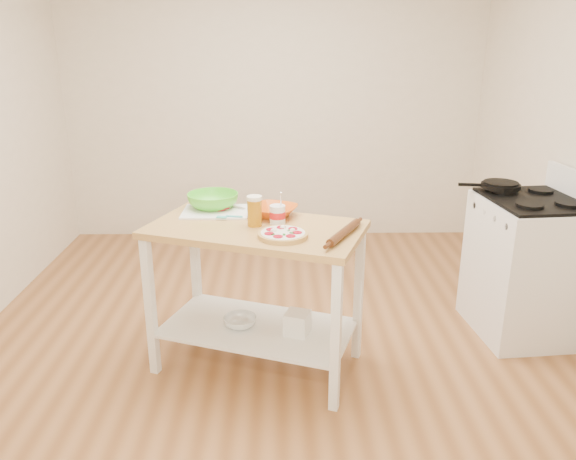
{
  "coord_description": "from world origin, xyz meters",
  "views": [
    {
      "loc": [
        0.06,
        -3.23,
        1.91
      ],
      "look_at": [
        0.11,
        -0.17,
        0.86
      ],
      "focal_mm": 35.0,
      "sensor_mm": 36.0,
      "label": 1
    }
  ],
  "objects_px": {
    "spatula": "(228,217)",
    "shelf_bin": "(297,323)",
    "rolling_pin": "(344,233)",
    "knife": "(222,205)",
    "cutting_board": "(215,211)",
    "skillet": "(500,186)",
    "pizza": "(283,234)",
    "orange_bowl": "(274,211)",
    "prep_island": "(256,267)",
    "shelf_glass_bowl": "(240,322)",
    "gas_stove": "(526,266)",
    "beer_pint": "(255,211)",
    "green_bowl": "(213,201)",
    "yogurt_tub": "(278,215)"
  },
  "relations": [
    {
      "from": "spatula",
      "to": "shelf_bin",
      "type": "height_order",
      "value": "spatula"
    },
    {
      "from": "spatula",
      "to": "rolling_pin",
      "type": "height_order",
      "value": "rolling_pin"
    },
    {
      "from": "knife",
      "to": "shelf_bin",
      "type": "xyz_separation_m",
      "value": [
        0.47,
        -0.47,
        -0.59
      ]
    },
    {
      "from": "cutting_board",
      "to": "skillet",
      "type": "bearing_deg",
      "value": 11.07
    },
    {
      "from": "pizza",
      "to": "cutting_board",
      "type": "xyz_separation_m",
      "value": [
        -0.41,
        0.45,
        -0.01
      ]
    },
    {
      "from": "orange_bowl",
      "to": "pizza",
      "type": "bearing_deg",
      "value": -81.97
    },
    {
      "from": "prep_island",
      "to": "orange_bowl",
      "type": "height_order",
      "value": "orange_bowl"
    },
    {
      "from": "knife",
      "to": "shelf_glass_bowl",
      "type": "distance_m",
      "value": 0.74
    },
    {
      "from": "shelf_glass_bowl",
      "to": "prep_island",
      "type": "bearing_deg",
      "value": 1.37
    },
    {
      "from": "skillet",
      "to": "spatula",
      "type": "xyz_separation_m",
      "value": [
        -1.78,
        -0.48,
        -0.06
      ]
    },
    {
      "from": "knife",
      "to": "shelf_bin",
      "type": "distance_m",
      "value": 0.89
    },
    {
      "from": "gas_stove",
      "to": "cutting_board",
      "type": "distance_m",
      "value": 2.08
    },
    {
      "from": "prep_island",
      "to": "shelf_bin",
      "type": "xyz_separation_m",
      "value": [
        0.24,
        -0.09,
        -0.32
      ]
    },
    {
      "from": "spatula",
      "to": "beer_pint",
      "type": "relative_size",
      "value": 0.9
    },
    {
      "from": "green_bowl",
      "to": "rolling_pin",
      "type": "xyz_separation_m",
      "value": [
        0.76,
        -0.54,
        -0.03
      ]
    },
    {
      "from": "gas_stove",
      "to": "knife",
      "type": "xyz_separation_m",
      "value": [
        -2.0,
        -0.02,
        0.44
      ]
    },
    {
      "from": "beer_pint",
      "to": "prep_island",
      "type": "bearing_deg",
      "value": -58.9
    },
    {
      "from": "beer_pint",
      "to": "shelf_bin",
      "type": "xyz_separation_m",
      "value": [
        0.24,
        -0.1,
        -0.66
      ]
    },
    {
      "from": "yogurt_tub",
      "to": "cutting_board",
      "type": "bearing_deg",
      "value": 149.25
    },
    {
      "from": "beer_pint",
      "to": "shelf_glass_bowl",
      "type": "bearing_deg",
      "value": -174.3
    },
    {
      "from": "skillet",
      "to": "yogurt_tub",
      "type": "height_order",
      "value": "yogurt_tub"
    },
    {
      "from": "skillet",
      "to": "shelf_glass_bowl",
      "type": "height_order",
      "value": "skillet"
    },
    {
      "from": "pizza",
      "to": "knife",
      "type": "distance_m",
      "value": 0.68
    },
    {
      "from": "yogurt_tub",
      "to": "knife",
      "type": "bearing_deg",
      "value": 136.04
    },
    {
      "from": "spatula",
      "to": "gas_stove",
      "type": "bearing_deg",
      "value": 19.62
    },
    {
      "from": "orange_bowl",
      "to": "shelf_bin",
      "type": "bearing_deg",
      "value": -63.38
    },
    {
      "from": "orange_bowl",
      "to": "beer_pint",
      "type": "relative_size",
      "value": 1.53
    },
    {
      "from": "green_bowl",
      "to": "rolling_pin",
      "type": "distance_m",
      "value": 0.93
    },
    {
      "from": "knife",
      "to": "beer_pint",
      "type": "bearing_deg",
      "value": -25.56
    },
    {
      "from": "beer_pint",
      "to": "shelf_glass_bowl",
      "type": "xyz_separation_m",
      "value": [
        -0.1,
        -0.01,
        -0.7
      ]
    },
    {
      "from": "shelf_glass_bowl",
      "to": "orange_bowl",
      "type": "bearing_deg",
      "value": 41.7
    },
    {
      "from": "orange_bowl",
      "to": "cutting_board",
      "type": "bearing_deg",
      "value": 166.63
    },
    {
      "from": "spatula",
      "to": "beer_pint",
      "type": "distance_m",
      "value": 0.21
    },
    {
      "from": "gas_stove",
      "to": "green_bowl",
      "type": "height_order",
      "value": "gas_stove"
    },
    {
      "from": "gas_stove",
      "to": "knife",
      "type": "height_order",
      "value": "gas_stove"
    },
    {
      "from": "skillet",
      "to": "beer_pint",
      "type": "bearing_deg",
      "value": -150.81
    },
    {
      "from": "cutting_board",
      "to": "beer_pint",
      "type": "relative_size",
      "value": 2.33
    },
    {
      "from": "shelf_bin",
      "to": "cutting_board",
      "type": "bearing_deg",
      "value": 144.27
    },
    {
      "from": "gas_stove",
      "to": "green_bowl",
      "type": "xyz_separation_m",
      "value": [
        -2.05,
        -0.05,
        0.48
      ]
    },
    {
      "from": "pizza",
      "to": "orange_bowl",
      "type": "bearing_deg",
      "value": 98.03
    },
    {
      "from": "gas_stove",
      "to": "cutting_board",
      "type": "xyz_separation_m",
      "value": [
        -2.03,
        -0.13,
        0.43
      ]
    },
    {
      "from": "beer_pint",
      "to": "shelf_bin",
      "type": "relative_size",
      "value": 1.29
    },
    {
      "from": "green_bowl",
      "to": "shelf_glass_bowl",
      "type": "relative_size",
      "value": 1.58
    },
    {
      "from": "spatula",
      "to": "shelf_bin",
      "type": "xyz_separation_m",
      "value": [
        0.4,
        -0.21,
        -0.59
      ]
    },
    {
      "from": "cutting_board",
      "to": "orange_bowl",
      "type": "bearing_deg",
      "value": -12.5
    },
    {
      "from": "shelf_glass_bowl",
      "to": "beer_pint",
      "type": "bearing_deg",
      "value": 5.7
    },
    {
      "from": "prep_island",
      "to": "shelf_bin",
      "type": "relative_size",
      "value": 10.04
    },
    {
      "from": "gas_stove",
      "to": "shelf_bin",
      "type": "relative_size",
      "value": 8.26
    },
    {
      "from": "cutting_board",
      "to": "knife",
      "type": "distance_m",
      "value": 0.12
    },
    {
      "from": "spatula",
      "to": "knife",
      "type": "height_order",
      "value": "knife"
    }
  ]
}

